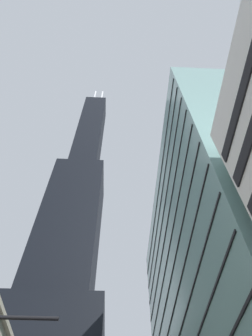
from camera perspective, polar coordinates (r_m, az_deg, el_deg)
dark_skyscraper at (r=104.84m, az=-11.82°, el=-17.20°), size 29.28×29.28×221.90m
glass_office_midrise at (r=49.46m, az=20.46°, el=-22.45°), size 19.22×50.18×52.67m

